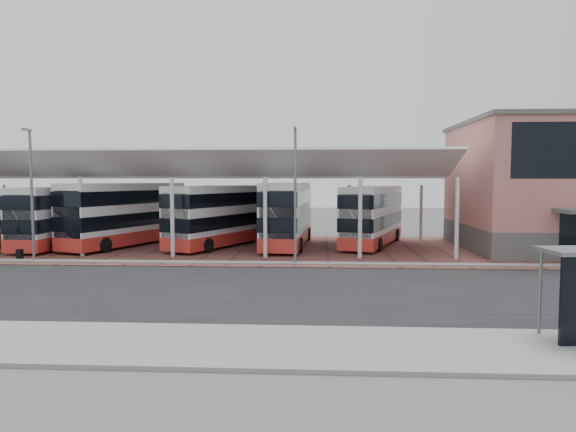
# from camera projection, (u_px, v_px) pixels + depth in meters

# --- Properties ---
(ground) EXTENTS (140.00, 140.00, 0.00)m
(ground) POSITION_uv_depth(u_px,v_px,m) (247.00, 286.00, 24.31)
(ground) COLOR #4F524D
(road) EXTENTS (120.00, 14.00, 0.02)m
(road) POSITION_uv_depth(u_px,v_px,m) (245.00, 290.00, 23.31)
(road) COLOR black
(road) RESTS_ON ground
(forecourt) EXTENTS (72.00, 16.00, 0.06)m
(forecourt) POSITION_uv_depth(u_px,v_px,m) (299.00, 249.00, 37.14)
(forecourt) COLOR brown
(forecourt) RESTS_ON ground
(sidewalk) EXTENTS (120.00, 4.00, 0.14)m
(sidewalk) POSITION_uv_depth(u_px,v_px,m) (207.00, 345.00, 15.34)
(sidewalk) COLOR slate
(sidewalk) RESTS_ON ground
(north_kerb) EXTENTS (120.00, 0.80, 0.14)m
(north_kerb) POSITION_uv_depth(u_px,v_px,m) (262.00, 263.00, 30.48)
(north_kerb) COLOR slate
(north_kerb) RESTS_ON ground
(yellow_line_near) EXTENTS (120.00, 0.12, 0.01)m
(yellow_line_near) POSITION_uv_depth(u_px,v_px,m) (220.00, 327.00, 17.33)
(yellow_line_near) COLOR #CEA400
(yellow_line_near) RESTS_ON road
(yellow_line_far) EXTENTS (120.00, 0.12, 0.01)m
(yellow_line_far) POSITION_uv_depth(u_px,v_px,m) (221.00, 325.00, 17.63)
(yellow_line_far) COLOR #CEA400
(yellow_line_far) RESTS_ON road
(canopy) EXTENTS (37.00, 11.63, 7.07)m
(canopy) POSITION_uv_depth(u_px,v_px,m) (192.00, 169.00, 38.12)
(canopy) COLOR silver
(canopy) RESTS_ON ground
(lamp_west) EXTENTS (0.16, 0.90, 8.07)m
(lamp_west) POSITION_uv_depth(u_px,v_px,m) (31.00, 191.00, 31.03)
(lamp_west) COLOR slate
(lamp_west) RESTS_ON ground
(lamp_east) EXTENTS (0.16, 0.90, 8.07)m
(lamp_east) POSITION_uv_depth(u_px,v_px,m) (295.00, 191.00, 30.14)
(lamp_east) COLOR slate
(lamp_east) RESTS_ON ground
(bus_0) EXTENTS (4.78, 10.63, 4.27)m
(bus_0) POSITION_uv_depth(u_px,v_px,m) (5.00, 216.00, 39.93)
(bus_0) COLOR silver
(bus_0) RESTS_ON forecourt
(bus_1) EXTENTS (2.97, 10.85, 4.44)m
(bus_1) POSITION_uv_depth(u_px,v_px,m) (62.00, 217.00, 38.42)
(bus_1) COLOR silver
(bus_1) RESTS_ON forecourt
(bus_2) EXTENTS (6.44, 11.66, 4.72)m
(bus_2) POSITION_uv_depth(u_px,v_px,m) (126.00, 215.00, 38.67)
(bus_2) COLOR silver
(bus_2) RESTS_ON forecourt
(bus_3) EXTENTS (6.73, 11.11, 4.54)m
(bus_3) POSITION_uv_depth(u_px,v_px,m) (221.00, 216.00, 38.53)
(bus_3) COLOR silver
(bus_3) RESTS_ON forecourt
(bus_4) EXTENTS (3.42, 11.63, 4.73)m
(bus_4) POSITION_uv_depth(u_px,v_px,m) (288.00, 215.00, 38.59)
(bus_4) COLOR silver
(bus_4) RESTS_ON forecourt
(bus_5) EXTENTS (5.85, 11.08, 4.47)m
(bus_5) POSITION_uv_depth(u_px,v_px,m) (373.00, 216.00, 38.99)
(bus_5) COLOR silver
(bus_5) RESTS_ON forecourt
(suitcase) EXTENTS (0.36, 0.26, 0.61)m
(suitcase) POSITION_uv_depth(u_px,v_px,m) (20.00, 254.00, 32.15)
(suitcase) COLOR black
(suitcase) RESTS_ON forecourt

